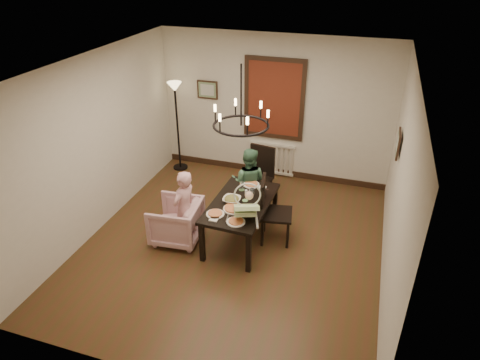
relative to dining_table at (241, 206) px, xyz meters
The scene contains 17 objects.
room_shell 0.81m from the dining_table, 110.97° to the left, with size 4.51×5.00×2.81m.
dining_table is the anchor object (origin of this frame).
chair_far 1.14m from the dining_table, 93.21° to the left, with size 0.47×0.47×1.07m, color black, non-canonical shape.
chair_right 0.56m from the dining_table, 17.18° to the left, with size 0.48×0.48×1.09m, color black, non-canonical shape.
armchair 1.05m from the dining_table, 162.27° to the right, with size 0.73×0.75×0.68m, color #DBA7AE.
elderly_woman 0.87m from the dining_table, 153.92° to the right, with size 0.39×0.25×1.06m, color #D5969A.
seated_man 0.78m from the dining_table, 98.20° to the left, with size 0.50×0.39×1.03m, color #467656.
baby_bouncer 0.50m from the dining_table, 62.07° to the right, with size 0.41×0.56×0.37m, color beige, non-canonical shape.
salad_bowl 0.19m from the dining_table, 165.02° to the right, with size 0.33×0.33×0.08m, color white.
pizza_platter 0.26m from the dining_table, 97.93° to the right, with size 0.32×0.32×0.04m, color tan.
drinking_glass 0.25m from the dining_table, 53.60° to the left, with size 0.07×0.07×0.13m, color silver.
window_blinds 2.50m from the dining_table, 91.97° to the left, with size 1.00×0.03×1.40m, color maroon.
radiator 2.33m from the dining_table, 91.95° to the left, with size 0.92×0.12×0.62m, color silver, non-canonical shape.
picture_back 2.90m from the dining_table, 121.76° to the left, with size 0.42×0.03×0.36m, color black.
picture_right 2.48m from the dining_table, 19.11° to the left, with size 0.42×0.03×0.36m, color black.
floor_lamp 2.82m from the dining_table, 134.87° to the left, with size 0.30×0.30×1.80m, color black, non-canonical shape.
chandelier 1.33m from the dining_table, 90.00° to the right, with size 0.80×0.80×0.04m, color black.
Camera 1 is at (1.76, -5.13, 4.15)m, focal length 32.00 mm.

